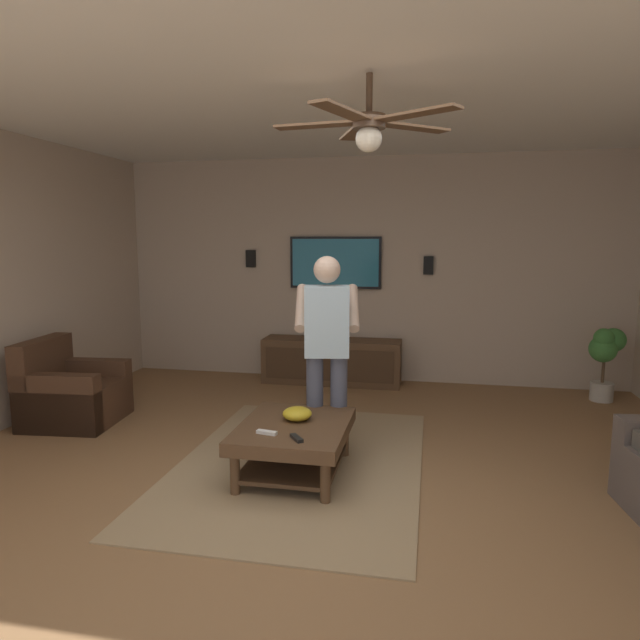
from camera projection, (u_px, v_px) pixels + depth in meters
name	position (u px, v px, depth m)	size (l,w,h in m)	color
ground_plane	(302.00, 512.00, 3.64)	(8.59, 8.59, 0.00)	olive
wall_back_tv	(368.00, 270.00, 6.96)	(0.10, 6.45, 2.77)	#BCA893
ceiling_slab	(300.00, 57.00, 3.23)	(7.36, 6.45, 0.10)	white
area_rug	(300.00, 463.00, 4.42)	(2.78, 1.89, 0.01)	#9E8460
armchair	(71.00, 394.00, 5.39)	(0.87, 0.88, 0.82)	#472D1E
coffee_table	(294.00, 437.00, 4.18)	(1.00, 0.80, 0.40)	#513823
media_console	(332.00, 361.00, 6.88)	(0.45, 1.70, 0.55)	#513823
tv	(335.00, 263.00, 6.93)	(0.05, 1.15, 0.65)	black
person_standing	(327.00, 342.00, 4.57)	(0.60, 0.61, 1.64)	#4C5166
potted_plant_tall	(606.00, 353.00, 6.03)	(0.34, 0.39, 0.83)	#B7B2A8
bowl	(297.00, 414.00, 4.24)	(0.22, 0.22, 0.10)	gold
remote_white	(267.00, 432.00, 3.94)	(0.15, 0.04, 0.02)	white
remote_black	(297.00, 438.00, 3.83)	(0.15, 0.04, 0.02)	black
vase_round	(325.00, 331.00, 6.83)	(0.22, 0.22, 0.22)	red
wall_speaker_left	(428.00, 265.00, 6.73)	(0.06, 0.12, 0.22)	black
wall_speaker_right	(251.00, 259.00, 7.16)	(0.06, 0.12, 0.22)	black
ceiling_fan	(369.00, 127.00, 3.35)	(1.17, 1.15, 0.46)	#4C3828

